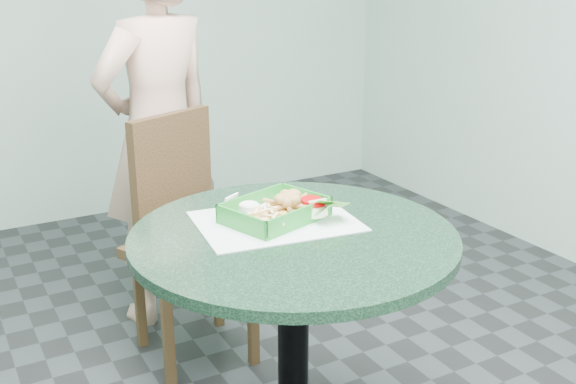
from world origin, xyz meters
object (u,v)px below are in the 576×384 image
sauce_ramekin (247,212)px  cafe_table (293,295)px  food_basket (275,221)px  diner_person (158,124)px  crab_sandwich (288,211)px  dining_chair (183,221)px

sauce_ramekin → cafe_table: bearing=-59.1°
food_basket → sauce_ramekin: sauce_ramekin is taller
cafe_table → diner_person: diner_person is taller
crab_sandwich → sauce_ramekin: 0.12m
food_basket → sauce_ramekin: size_ratio=4.95×
cafe_table → dining_chair: 0.81m
cafe_table → dining_chair: (-0.02, 0.81, -0.05)m
cafe_table → food_basket: 0.21m
sauce_ramekin → diner_person: bearing=85.2°
dining_chair → diner_person: (0.03, 0.32, 0.31)m
cafe_table → diner_person: 1.16m
dining_chair → sauce_ramekin: size_ratio=17.04×
diner_person → sauce_ramekin: (-0.09, -1.00, -0.04)m
food_basket → sauce_ramekin: 0.09m
food_basket → sauce_ramekin: (-0.08, 0.02, 0.03)m
cafe_table → crab_sandwich: (0.03, 0.08, 0.22)m
dining_chair → diner_person: size_ratio=0.55×
dining_chair → sauce_ramekin: bearing=-119.1°
cafe_table → crab_sandwich: bearing=70.0°
diner_person → food_basket: diner_person is taller
dining_chair → food_basket: 0.74m
dining_chair → sauce_ramekin: dining_chair is taller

